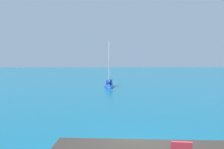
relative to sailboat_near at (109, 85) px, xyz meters
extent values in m
ellipsoid|color=#193D99|center=(0.00, 0.02, -0.32)|extent=(1.11, 3.08, 1.05)
cube|color=#193D99|center=(0.00, 0.02, 0.38)|extent=(0.76, 1.35, 0.34)
cylinder|color=#B7B7BC|center=(0.01, 0.30, 2.60)|extent=(0.11, 0.11, 4.78)
cylinder|color=#B2B2B7|center=(-0.01, -0.65, 0.54)|extent=(0.13, 1.91, 0.09)
pyramid|color=silver|center=(0.00, -0.23, 2.41)|extent=(0.09, 1.53, 3.63)
camera|label=1|loc=(-0.82, -29.36, 3.17)|focal=41.09mm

